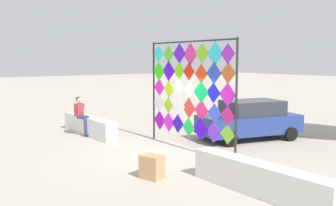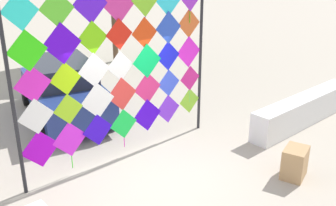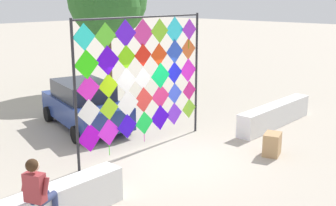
% 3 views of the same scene
% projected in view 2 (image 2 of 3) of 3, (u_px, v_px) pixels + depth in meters
% --- Properties ---
extents(ground, '(120.00, 120.00, 0.00)m').
position_uv_depth(ground, '(162.00, 177.00, 7.80)').
color(ground, '#ADA393').
extents(plaza_ledge_right, '(3.94, 0.51, 0.75)m').
position_uv_depth(plaza_ledge_right, '(304.00, 110.00, 10.15)').
color(plaza_ledge_right, white).
rests_on(plaza_ledge_right, ground).
extents(kite_display_rack, '(4.55, 0.18, 3.76)m').
position_uv_depth(kite_display_rack, '(121.00, 61.00, 7.86)').
color(kite_display_rack, '#232328').
rests_on(kite_display_rack, ground).
extents(parked_car, '(2.63, 4.23, 1.53)m').
position_uv_depth(parked_car, '(64.00, 88.00, 10.51)').
color(parked_car, navy).
rests_on(parked_car, ground).
extents(cardboard_box_large, '(0.67, 0.57, 0.62)m').
position_uv_depth(cardboard_box_large, '(295.00, 163.00, 7.71)').
color(cardboard_box_large, tan).
rests_on(cardboard_box_large, ground).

